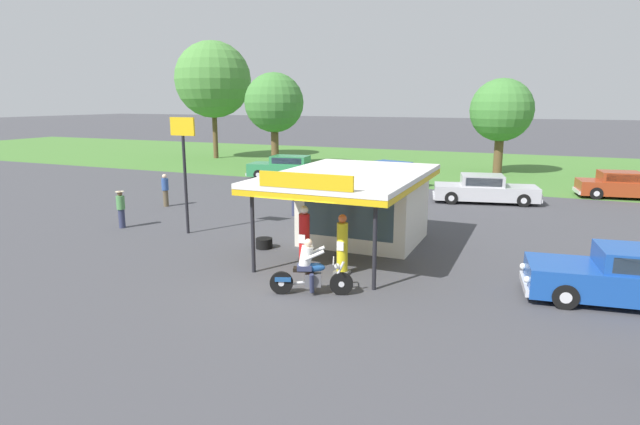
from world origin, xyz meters
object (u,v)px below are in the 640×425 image
object	(u,v)px
parked_car_back_row_far_right	(288,168)
roadside_pole_sign	(184,155)
bystander_chatting_near_pumps	(165,189)
gas_pump_offside	(342,247)
bystander_leaning_by_kiosk	(294,199)
motorcycle_with_rider	(310,272)
parked_car_back_row_centre_right	(385,174)
spare_tire_stack	(264,243)
bystander_admiring_sedan	(121,208)
gas_pump_nearside	(304,240)
parked_car_back_row_left	(485,190)
parked_car_back_row_right	(624,186)
featured_classic_sedan	(639,279)

from	to	relation	value
parked_car_back_row_far_right	roadside_pole_sign	bearing A→B (deg)	-78.81
bystander_chatting_near_pumps	roadside_pole_sign	distance (m)	6.34
gas_pump_offside	bystander_leaning_by_kiosk	distance (m)	8.44
gas_pump_offside	motorcycle_with_rider	distance (m)	1.99
parked_car_back_row_centre_right	spare_tire_stack	distance (m)	15.80
bystander_admiring_sedan	bystander_chatting_near_pumps	bearing A→B (deg)	106.45
gas_pump_nearside	roadside_pole_sign	size ratio (longest dim) A/B	0.44
gas_pump_nearside	bystander_admiring_sedan	bearing A→B (deg)	168.49
parked_car_back_row_left	spare_tire_stack	xyz separation A→B (m)	(-6.34, -12.07, -0.48)
bystander_chatting_near_pumps	parked_car_back_row_far_right	bearing A→B (deg)	82.39
gas_pump_nearside	parked_car_back_row_right	bearing A→B (deg)	58.78
bystander_admiring_sedan	gas_pump_offside	bearing A→B (deg)	-10.16
bystander_chatting_near_pumps	spare_tire_stack	size ratio (longest dim) A/B	2.72
parked_car_back_row_right	parked_car_back_row_far_right	distance (m)	20.01
bystander_admiring_sedan	bystander_leaning_by_kiosk	xyz separation A→B (m)	(5.60, 4.94, -0.04)
gas_pump_offside	parked_car_back_row_centre_right	world-z (taller)	gas_pump_offside
bystander_admiring_sedan	parked_car_back_row_far_right	bearing A→B (deg)	89.38
featured_classic_sedan	parked_car_back_row_left	world-z (taller)	featured_classic_sedan
parked_car_back_row_right	parked_car_back_row_centre_right	size ratio (longest dim) A/B	0.92
gas_pump_offside	spare_tire_stack	size ratio (longest dim) A/B	3.12
parked_car_back_row_right	spare_tire_stack	world-z (taller)	parked_car_back_row_right
parked_car_back_row_far_right	parked_car_back_row_left	xyz separation A→B (m)	(13.14, -3.41, -0.07)
motorcycle_with_rider	featured_classic_sedan	bearing A→B (deg)	18.57
gas_pump_offside	parked_car_back_row_centre_right	xyz separation A→B (m)	(-3.68, 17.34, -0.18)
parked_car_back_row_right	roadside_pole_sign	size ratio (longest dim) A/B	1.13
roadside_pole_sign	parked_car_back_row_far_right	bearing A→B (deg)	101.19
parked_car_back_row_left	motorcycle_with_rider	bearing A→B (deg)	-100.67
gas_pump_offside	parked_car_back_row_right	bearing A→B (deg)	61.85
parked_car_back_row_left	roadside_pole_sign	distance (m)	15.49
gas_pump_offside	bystander_chatting_near_pumps	distance (m)	13.37
parked_car_back_row_far_right	gas_pump_nearside	bearing A→B (deg)	-61.84
featured_classic_sedan	parked_car_back_row_far_right	bearing A→B (deg)	138.41
parked_car_back_row_far_right	bystander_leaning_by_kiosk	world-z (taller)	parked_car_back_row_far_right
parked_car_back_row_centre_right	bystander_admiring_sedan	distance (m)	16.91
parked_car_back_row_far_right	bystander_leaning_by_kiosk	xyz separation A→B (m)	(5.44, -10.20, 0.06)
spare_tire_stack	parked_car_back_row_centre_right	bearing A→B (deg)	90.32
bystander_admiring_sedan	bystander_leaning_by_kiosk	bearing A→B (deg)	41.42
gas_pump_nearside	featured_classic_sedan	distance (m)	9.25
roadside_pole_sign	spare_tire_stack	distance (m)	4.92
gas_pump_nearside	bystander_admiring_sedan	size ratio (longest dim) A/B	1.30
bystander_chatting_near_pumps	gas_pump_nearside	bearing A→B (deg)	-30.51
gas_pump_nearside	parked_car_back_row_right	xyz separation A→B (m)	(10.87, 17.93, -0.27)
gas_pump_nearside	parked_car_back_row_centre_right	xyz separation A→B (m)	(-2.41, 17.34, -0.26)
bystander_admiring_sedan	bystander_leaning_by_kiosk	distance (m)	7.47
bystander_leaning_by_kiosk	featured_classic_sedan	bearing A→B (deg)	-25.21
parked_car_back_row_left	parked_car_back_row_centre_right	distance (m)	7.43
gas_pump_nearside	roadside_pole_sign	world-z (taller)	roadside_pole_sign
bystander_chatting_near_pumps	bystander_leaning_by_kiosk	bearing A→B (deg)	5.06
gas_pump_offside	parked_car_back_row_centre_right	size ratio (longest dim) A/B	0.34
parked_car_back_row_far_right	parked_car_back_row_left	bearing A→B (deg)	-14.57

